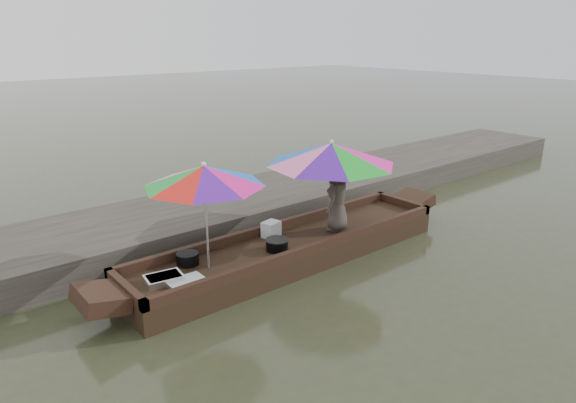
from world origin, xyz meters
TOP-DOWN VIEW (x-y plane):
  - water at (0.00, 0.00)m, footprint 80.00×80.00m
  - dock at (0.00, 2.20)m, footprint 22.00×2.20m
  - boat_hull at (0.00, 0.00)m, footprint 5.65×1.20m
  - cooking_pot at (-1.72, 0.30)m, footprint 0.33×0.33m
  - tray_crayfish at (-2.24, 0.00)m, footprint 0.54×0.42m
  - tray_scallop at (-2.05, -0.25)m, footprint 0.50×0.35m
  - charcoal_grill at (-0.40, -0.12)m, footprint 0.34×0.34m
  - supply_bag at (-0.14, 0.37)m, footprint 0.32×0.28m
  - vendor at (0.92, -0.10)m, footprint 0.66×0.55m
  - umbrella_bow at (-1.55, 0.00)m, footprint 1.80×1.80m
  - umbrella_stern at (0.83, 0.00)m, footprint 2.63×2.63m

SIDE VIEW (x-z plane):
  - water at x=0.00m, z-range 0.00..0.00m
  - boat_hull at x=0.00m, z-range 0.00..0.35m
  - dock at x=0.00m, z-range 0.00..0.50m
  - tray_scallop at x=-2.05m, z-range 0.35..0.41m
  - tray_crayfish at x=-2.24m, z-range 0.35..0.44m
  - charcoal_grill at x=-0.40m, z-range 0.35..0.51m
  - cooking_pot at x=-1.72m, z-range 0.35..0.52m
  - supply_bag at x=-0.14m, z-range 0.35..0.61m
  - vendor at x=0.92m, z-range 0.35..1.50m
  - umbrella_bow at x=-1.55m, z-range 0.35..1.90m
  - umbrella_stern at x=0.83m, z-range 0.35..1.90m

